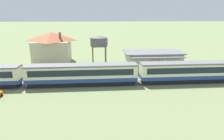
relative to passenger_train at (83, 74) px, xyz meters
name	(u,v)px	position (x,y,z in m)	size (l,w,h in m)	color
ground_plane	(79,85)	(-0.87, -0.08, -2.34)	(600.00, 600.00, 0.00)	#707F51
passenger_train	(83,74)	(0.00, 0.00, 0.00)	(67.73, 3.22, 4.22)	#234293
railway_track	(135,83)	(10.54, 0.00, -2.33)	(123.11, 3.60, 0.04)	#665B51
station_building	(153,60)	(17.17, 10.96, -0.10)	(14.76, 8.78, 4.44)	beige
station_house_terracotta_roof	(52,47)	(-10.00, 19.70, 2.24)	(10.71, 8.73, 8.87)	beige
water_tower	(99,41)	(3.41, 13.53, 4.53)	(4.71, 4.71, 8.34)	brown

